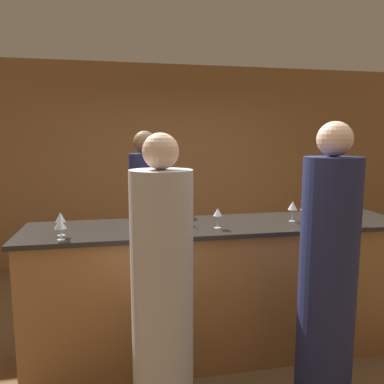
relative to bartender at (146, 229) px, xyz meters
The scene contains 14 objects.
ground_plane 1.33m from the bartender, 57.69° to the right, with size 14.00×14.00×0.00m, color brown.
back_wall 1.82m from the bartender, 72.11° to the left, with size 8.00×0.06×2.80m.
bar_counter 1.05m from the bartender, 57.69° to the right, with size 3.07×0.71×1.10m.
bartender is the anchor object (origin of this frame).
guest_0 1.65m from the bartender, 91.10° to the right, with size 0.36×0.36×1.81m.
guest_1 1.92m from the bartender, 57.99° to the right, with size 0.36×0.36×1.88m.
wine_bottle_0 0.81m from the bartender, 74.63° to the right, with size 0.07×0.07×0.28m.
wine_glass_0 1.48m from the bartender, 37.70° to the right, with size 0.08×0.08×0.17m.
wine_glass_1 1.82m from the bartender, 35.12° to the right, with size 0.07×0.07×0.15m.
wine_glass_2 1.33m from the bartender, 120.37° to the right, with size 0.08×0.08×0.15m.
wine_glass_3 1.25m from the bartender, 123.86° to the right, with size 0.07×0.07×0.17m.
wine_glass_4 1.58m from the bartender, 38.42° to the right, with size 0.07×0.07×0.16m.
wine_glass_5 1.15m from the bartender, 64.51° to the right, with size 0.07×0.07×0.15m.
wine_glass_6 1.95m from the bartender, 35.99° to the right, with size 0.08×0.08×0.17m.
Camera 1 is at (-0.80, -2.84, 1.77)m, focal length 35.00 mm.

